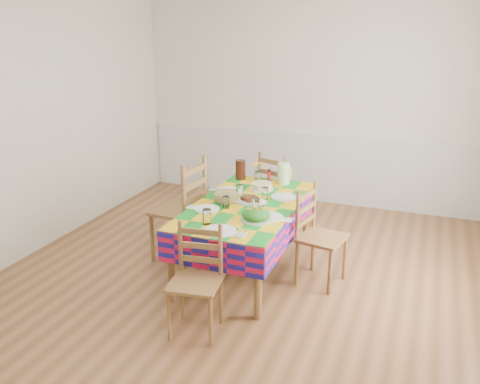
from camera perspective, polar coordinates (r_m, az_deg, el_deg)
name	(u,v)px	position (r m, az deg, el deg)	size (l,w,h in m)	color
room	(239,140)	(4.32, -0.12, 5.85)	(4.58, 5.08, 2.78)	brown
wainscot	(306,165)	(6.83, 7.41, 3.03)	(4.41, 0.06, 0.92)	silver
dining_table	(247,211)	(4.79, 0.75, -2.17)	(0.93, 1.74, 0.68)	brown
setting_near_head	(216,226)	(4.20, -2.76, -3.79)	(0.44, 0.29, 0.13)	white
setting_left_near	(213,206)	(4.64, -3.03, -1.61)	(0.42, 0.25, 0.11)	white
setting_left_far	(232,190)	(5.06, -0.89, 0.18)	(0.45, 0.26, 0.12)	white
setting_right_near	(265,212)	(4.49, 2.77, -2.30)	(0.47, 0.27, 0.12)	white
setting_right_far	(277,196)	(4.92, 4.20, -0.41)	(0.46, 0.26, 0.12)	white
meat_platter	(250,200)	(4.81, 1.13, -0.85)	(0.32, 0.23, 0.06)	white
salad_platter	(256,215)	(4.37, 1.83, -2.63)	(0.28, 0.28, 0.12)	white
pasta_bowl	(226,197)	(4.83, -1.59, -0.54)	(0.24, 0.24, 0.09)	white
cake	(261,186)	(5.17, 2.41, 0.64)	(0.25, 0.25, 0.07)	white
serving_utensils	(259,208)	(4.66, 2.19, -1.81)	(0.12, 0.27, 0.01)	black
flower_vase	(258,174)	(5.40, 2.00, 2.09)	(0.14, 0.12, 0.23)	white
hot_sauce	(269,176)	(5.39, 3.27, 1.83)	(0.04, 0.04, 0.15)	#AC0D16
green_pitcher	(284,174)	(5.35, 4.92, 2.08)	(0.13, 0.13, 0.22)	#CAECA6
tea_pitcher	(240,170)	(5.49, 0.04, 2.52)	(0.11, 0.11, 0.21)	black
name_card	(214,236)	(4.05, -2.96, -4.98)	(0.06, 0.02, 0.01)	white
chair_near	(196,281)	(3.95, -4.92, -9.89)	(0.43, 0.41, 0.85)	brown
chair_far	(278,192)	(5.82, 4.33, 0.02)	(0.52, 0.50, 0.92)	brown
chair_left	(182,211)	(5.08, -6.52, -2.08)	(0.48, 0.50, 1.05)	brown
chair_right	(318,237)	(4.68, 8.75, -4.97)	(0.46, 0.47, 0.91)	brown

